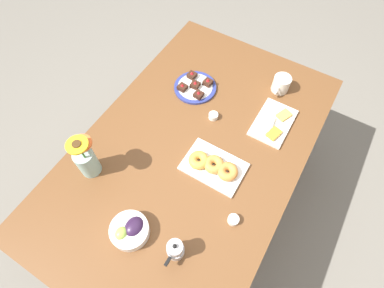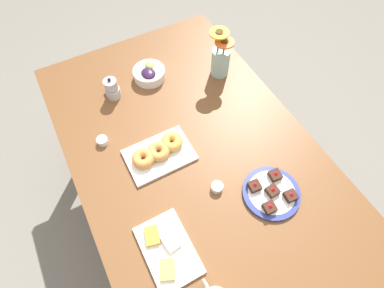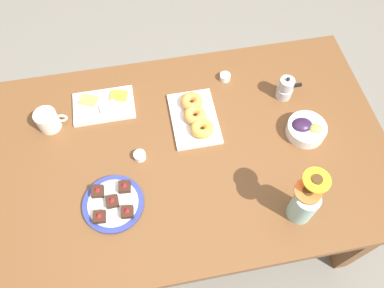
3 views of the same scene
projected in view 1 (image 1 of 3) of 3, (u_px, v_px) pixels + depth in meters
The scene contains 11 objects.
ground_plane at pixel (192, 201), 2.08m from camera, with size 6.00×6.00×0.00m, color slate.
dining_table at pixel (192, 157), 1.51m from camera, with size 1.60×1.00×0.74m.
coffee_mug at pixel (281, 84), 1.59m from camera, with size 0.13×0.09×0.09m.
grape_bowl at pixel (130, 230), 1.21m from camera, with size 0.16×0.16×0.07m.
cheese_platter at pixel (273, 123), 1.50m from camera, with size 0.26×0.17×0.03m.
croissant_platter at pixel (213, 166), 1.37m from camera, with size 0.19×0.28×0.05m.
jam_cup_honey at pixel (233, 220), 1.25m from camera, with size 0.05×0.05×0.03m.
jam_cup_berry at pixel (214, 116), 1.52m from camera, with size 0.05×0.05×0.03m.
dessert_plate at pixel (195, 87), 1.62m from camera, with size 0.23×0.23×0.05m.
flower_vase at pixel (87, 160), 1.31m from camera, with size 0.11×0.11×0.26m.
moka_pot at pixel (175, 250), 1.15m from camera, with size 0.11×0.07×0.12m.
Camera 1 is at (0.61, 0.37, 1.99)m, focal length 28.00 mm.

